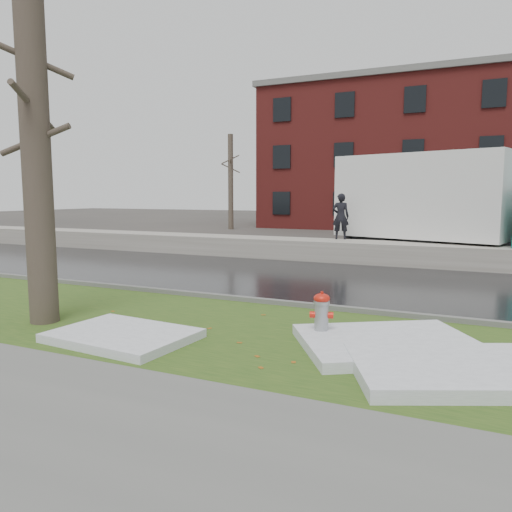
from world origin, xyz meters
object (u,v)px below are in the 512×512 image
at_px(fire_hydrant, 321,314).
at_px(tree, 36,144).
at_px(box_truck, 458,205).
at_px(worker, 341,216).

xyz_separation_m(fire_hydrant, tree, (-5.03, -1.07, 2.83)).
bearing_deg(tree, box_truck, 62.69).
bearing_deg(fire_hydrant, worker, 88.17).
xyz_separation_m(tree, box_truck, (6.42, 12.43, -1.26)).
relative_size(tree, worker, 3.82).
distance_m(box_truck, worker, 4.11).
bearing_deg(fire_hydrant, tree, 176.29).
xyz_separation_m(fire_hydrant, box_truck, (1.39, 11.36, 1.57)).
height_order(box_truck, worker, box_truck).
bearing_deg(worker, fire_hydrant, 91.14).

